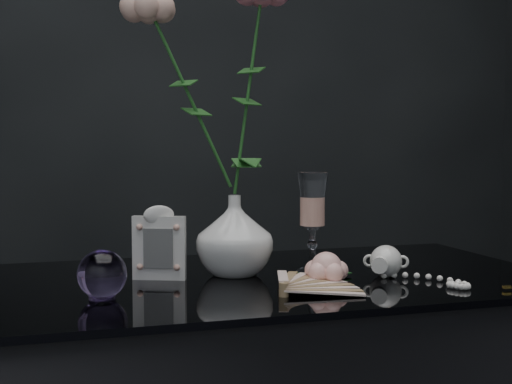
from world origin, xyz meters
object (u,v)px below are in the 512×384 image
object	(u,v)px
pearl_jar	(386,260)
picture_frame	(159,243)
wine_glass	(312,223)
paperweight	(102,274)
vase	(235,235)
loose_rose	(326,268)

from	to	relation	value
pearl_jar	picture_frame	bearing A→B (deg)	-164.82
wine_glass	paperweight	bearing A→B (deg)	-164.40
paperweight	wine_glass	bearing A→B (deg)	15.60
vase	picture_frame	bearing A→B (deg)	-179.36
vase	wine_glass	xyz separation A→B (m)	(0.15, -0.02, 0.02)
vase	paperweight	xyz separation A→B (m)	(-0.25, -0.13, -0.04)
wine_glass	picture_frame	size ratio (longest dim) A/B	1.42
vase	pearl_jar	bearing A→B (deg)	-19.53
pearl_jar	vase	bearing A→B (deg)	-171.55
vase	loose_rose	size ratio (longest dim) A/B	0.89
picture_frame	paperweight	world-z (taller)	picture_frame
wine_glass	loose_rose	size ratio (longest dim) A/B	1.14
paperweight	picture_frame	bearing A→B (deg)	49.13
vase	wine_glass	world-z (taller)	wine_glass
wine_glass	vase	bearing A→B (deg)	172.37
vase	picture_frame	xyz separation A→B (m)	(-0.14, -0.00, -0.01)
pearl_jar	paperweight	bearing A→B (deg)	-147.82
loose_rose	pearl_jar	world-z (taller)	pearl_jar
wine_glass	picture_frame	world-z (taller)	wine_glass
wine_glass	pearl_jar	xyz separation A→B (m)	(0.12, -0.07, -0.06)
picture_frame	pearl_jar	xyz separation A→B (m)	(0.41, -0.09, -0.04)
wine_glass	picture_frame	xyz separation A→B (m)	(-0.29, 0.02, -0.03)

